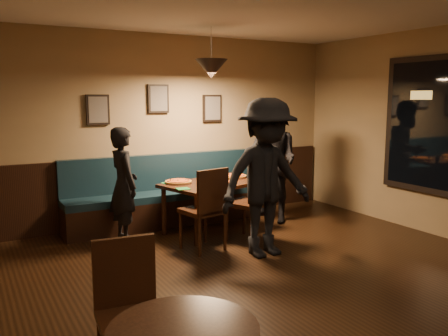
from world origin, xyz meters
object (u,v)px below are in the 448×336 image
at_px(diner_right, 271,162).
at_px(cafe_chair_far, 131,316).
at_px(booth_bench, 167,191).
at_px(chair_near_left, 203,209).
at_px(diner_left, 124,185).
at_px(chair_near_right, 248,201).
at_px(tabasco_bottle, 248,176).
at_px(diner_front, 266,178).
at_px(dining_table, 212,207).
at_px(soda_glass, 260,177).

height_order(diner_right, cafe_chair_far, diner_right).
height_order(booth_bench, chair_near_left, chair_near_left).
bearing_deg(diner_left, chair_near_right, -120.37).
distance_m(chair_near_left, diner_right, 1.70).
height_order(booth_bench, diner_left, diner_left).
height_order(chair_near_left, tabasco_bottle, chair_near_left).
relative_size(chair_near_right, diner_left, 0.69).
xyz_separation_m(diner_front, cafe_chair_far, (-2.21, -1.72, -0.46)).
xyz_separation_m(chair_near_left, chair_near_right, (0.69, 0.05, 0.01)).
height_order(chair_near_left, diner_right, diner_right).
bearing_deg(tabasco_bottle, dining_table, 174.28).
height_order(chair_near_right, diner_front, diner_front).
bearing_deg(diner_front, diner_right, 52.07).
bearing_deg(diner_right, dining_table, -99.63).
relative_size(diner_left, diner_right, 0.83).
bearing_deg(chair_near_right, dining_table, 88.37).
distance_m(diner_left, soda_glass, 1.87).
bearing_deg(tabasco_bottle, booth_bench, 143.73).
xyz_separation_m(diner_right, cafe_chair_far, (-3.15, -2.96, -0.43)).
distance_m(chair_near_right, cafe_chair_far, 3.29).
distance_m(chair_near_left, tabasco_bottle, 1.20).
height_order(dining_table, tabasco_bottle, tabasco_bottle).
bearing_deg(chair_near_left, chair_near_right, -6.85).
bearing_deg(diner_left, diner_front, -138.93).
relative_size(soda_glass, cafe_chair_far, 0.14).
height_order(booth_bench, cafe_chair_far, booth_bench).
bearing_deg(cafe_chair_far, diner_left, -100.50).
bearing_deg(chair_near_right, diner_right, 15.36).
bearing_deg(booth_bench, diner_left, -148.06).
xyz_separation_m(diner_right, soda_glass, (-0.42, -0.33, -0.14)).
bearing_deg(cafe_chair_far, booth_bench, -109.61).
xyz_separation_m(dining_table, diner_left, (-1.20, 0.15, 0.40)).
bearing_deg(chair_near_left, soda_glass, 7.45).
bearing_deg(tabasco_bottle, diner_right, 13.48).
bearing_deg(chair_near_left, diner_right, 13.58).
xyz_separation_m(diner_left, diner_front, (1.30, -1.34, 0.18)).
relative_size(diner_front, soda_glass, 13.93).
bearing_deg(soda_glass, chair_near_right, -141.78).
xyz_separation_m(chair_near_right, diner_front, (-0.13, -0.61, 0.41)).
xyz_separation_m(booth_bench, diner_right, (1.45, -0.59, 0.41)).
bearing_deg(cafe_chair_far, diner_front, -136.15).
height_order(dining_table, diner_right, diner_right).
bearing_deg(diner_left, diner_right, -95.52).
relative_size(diner_right, soda_glass, 13.53).
bearing_deg(cafe_chair_far, dining_table, -119.98).
distance_m(dining_table, cafe_chair_far, 3.59).
bearing_deg(cafe_chair_far, tabasco_bottle, -127.18).
relative_size(diner_front, cafe_chair_far, 1.97).
xyz_separation_m(diner_left, soda_glass, (1.83, -0.42, 0.02)).
bearing_deg(chair_near_left, booth_bench, 76.26).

